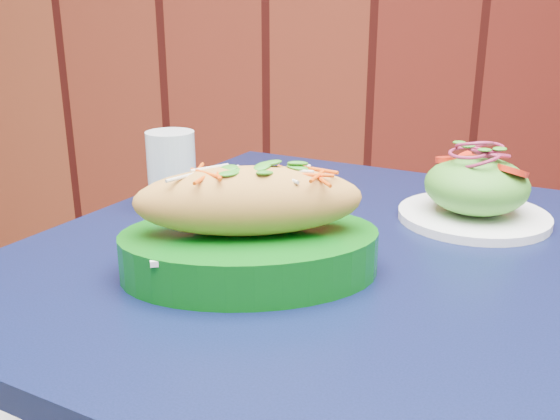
{
  "coord_description": "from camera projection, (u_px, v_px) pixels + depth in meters",
  "views": [
    {
      "loc": [
        -0.15,
        0.59,
        1.04
      ],
      "look_at": [
        -0.2,
        1.28,
        0.81
      ],
      "focal_mm": 40.0,
      "sensor_mm": 36.0,
      "label": 1
    }
  ],
  "objects": [
    {
      "name": "salad_plate",
      "position": [
        476.0,
        191.0,
        0.86
      ],
      "size": [
        0.21,
        0.21,
        0.11
      ],
      "rotation": [
        0.0,
        0.0,
        -0.03
      ],
      "color": "white",
      "rests_on": "cafe_table"
    },
    {
      "name": "banh_mi_basket",
      "position": [
        249.0,
        231.0,
        0.69
      ],
      "size": [
        0.32,
        0.24,
        0.13
      ],
      "rotation": [
        0.0,
        0.0,
        0.18
      ],
      "color": "#085910",
      "rests_on": "cafe_table"
    },
    {
      "name": "water_glass",
      "position": [
        172.0,
        170.0,
        0.91
      ],
      "size": [
        0.07,
        0.07,
        0.11
      ],
      "primitive_type": "cylinder",
      "color": "silver",
      "rests_on": "cafe_table"
    },
    {
      "name": "cafe_table",
      "position": [
        358.0,
        315.0,
        0.8
      ],
      "size": [
        1.05,
        1.05,
        0.75
      ],
      "rotation": [
        0.0,
        0.0,
        -0.42
      ],
      "color": "black",
      "rests_on": "ground"
    }
  ]
}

